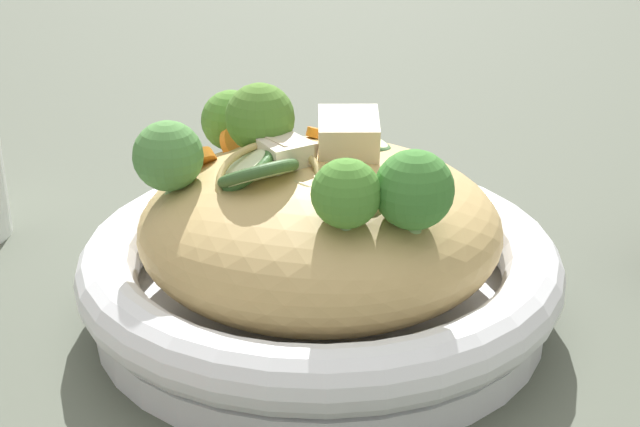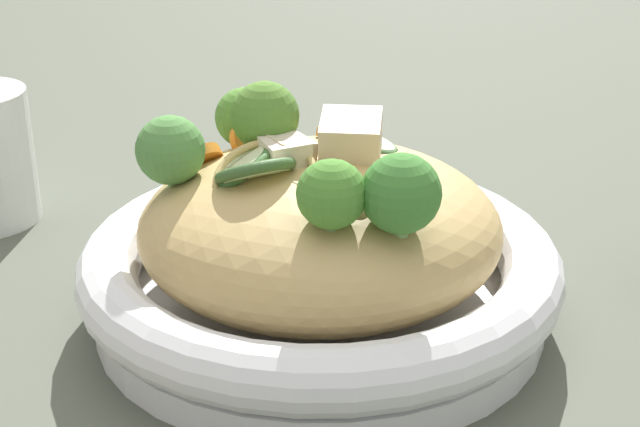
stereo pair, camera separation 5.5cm
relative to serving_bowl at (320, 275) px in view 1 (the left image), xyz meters
The scene contains 7 objects.
ground_plane 0.03m from the serving_bowl, ahead, with size 3.00×3.00×0.00m, color #4E5346.
serving_bowl is the anchor object (origin of this frame).
noodle_heap 0.03m from the serving_bowl, 83.65° to the left, with size 0.21×0.21×0.09m.
broccoli_florets 0.08m from the serving_bowl, 36.59° to the left, with size 0.20×0.13×0.07m.
carrot_coins 0.08m from the serving_bowl, ahead, with size 0.13×0.09×0.03m.
zucchini_slices 0.07m from the serving_bowl, ahead, with size 0.13×0.13×0.04m.
chicken_chunks 0.08m from the serving_bowl, 78.45° to the right, with size 0.06×0.07×0.04m.
Camera 1 is at (-0.27, 0.43, 0.29)m, focal length 54.67 mm.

